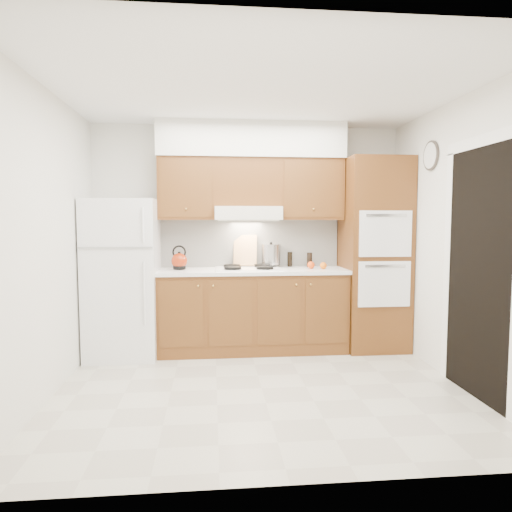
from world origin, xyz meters
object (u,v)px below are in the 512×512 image
at_px(fridge, 123,278).
at_px(stock_pot, 271,255).
at_px(oven_cabinet, 374,254).
at_px(kettle, 179,261).

bearing_deg(fridge, stock_pot, 9.14).
height_order(oven_cabinet, stock_pot, oven_cabinet).
distance_m(oven_cabinet, kettle, 2.24).
distance_m(fridge, stock_pot, 1.71).
relative_size(oven_cabinet, stock_pot, 9.52).
relative_size(fridge, kettle, 9.64).
bearing_deg(kettle, fridge, 164.93).
height_order(fridge, oven_cabinet, oven_cabinet).
relative_size(oven_cabinet, kettle, 12.33).
bearing_deg(kettle, oven_cabinet, -23.03).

